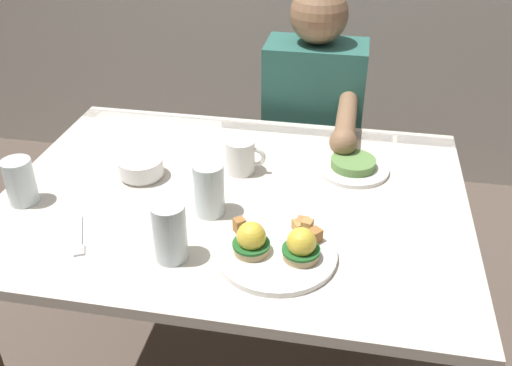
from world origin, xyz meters
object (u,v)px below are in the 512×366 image
object	(u,v)px
water_glass_extra	(170,235)
fruit_bowl	(141,167)
dining_table	(234,227)
eggs_benedict_plate	(277,248)
side_plate	(353,166)
coffee_mug	(241,155)
water_glass_near	(21,184)
water_glass_far	(209,192)
diner_person	(313,129)
fork	(79,238)

from	to	relation	value
water_glass_extra	fruit_bowl	bearing A→B (deg)	120.66
dining_table	eggs_benedict_plate	world-z (taller)	eggs_benedict_plate
water_glass_extra	side_plate	distance (m)	0.60
dining_table	coffee_mug	world-z (taller)	coffee_mug
eggs_benedict_plate	fruit_bowl	size ratio (longest dim) A/B	2.25
eggs_benedict_plate	side_plate	xyz separation A→B (m)	(0.15, 0.41, -0.01)
fruit_bowl	water_glass_extra	world-z (taller)	water_glass_extra
coffee_mug	water_glass_near	bearing A→B (deg)	-153.90
coffee_mug	water_glass_far	xyz separation A→B (m)	(-0.03, -0.21, 0.01)
water_glass_near	diner_person	xyz separation A→B (m)	(0.67, 0.74, -0.14)
fork	water_glass_extra	world-z (taller)	water_glass_extra
eggs_benedict_plate	water_glass_near	xyz separation A→B (m)	(-0.67, 0.10, 0.03)
coffee_mug	water_glass_extra	bearing A→B (deg)	-100.59
eggs_benedict_plate	coffee_mug	size ratio (longest dim) A/B	2.43
dining_table	coffee_mug	xyz separation A→B (m)	(-0.00, 0.12, 0.16)
fruit_bowl	water_glass_far	xyz separation A→B (m)	(0.23, -0.13, 0.03)
fork	coffee_mug	bearing A→B (deg)	50.39
eggs_benedict_plate	water_glass_extra	bearing A→B (deg)	-168.96
eggs_benedict_plate	fork	xyz separation A→B (m)	(-0.46, -0.02, -0.02)
fork	water_glass_extra	xyz separation A→B (m)	(0.23, -0.02, 0.06)
water_glass_near	water_glass_far	distance (m)	0.48
dining_table	coffee_mug	distance (m)	0.20
fork	water_glass_near	world-z (taller)	water_glass_near
water_glass_near	water_glass_extra	size ratio (longest dim) A/B	0.87
eggs_benedict_plate	fork	bearing A→B (deg)	-177.48
eggs_benedict_plate	coffee_mug	world-z (taller)	coffee_mug
eggs_benedict_plate	diner_person	xyz separation A→B (m)	(-0.00, 0.83, -0.11)
eggs_benedict_plate	water_glass_extra	size ratio (longest dim) A/B	1.96
dining_table	side_plate	size ratio (longest dim) A/B	6.00
water_glass_extra	side_plate	world-z (taller)	water_glass_extra
side_plate	eggs_benedict_plate	bearing A→B (deg)	-109.91
diner_person	dining_table	bearing A→B (deg)	-104.14
fruit_bowl	fork	xyz separation A→B (m)	(-0.05, -0.29, -0.03)
side_plate	diner_person	size ratio (longest dim) A/B	0.18
water_glass_extra	side_plate	size ratio (longest dim) A/B	0.69
diner_person	coffee_mug	bearing A→B (deg)	-107.72
water_glass_far	water_glass_extra	distance (m)	0.19
water_glass_near	side_plate	xyz separation A→B (m)	(0.82, 0.31, -0.04)
eggs_benedict_plate	water_glass_near	world-z (taller)	water_glass_near
eggs_benedict_plate	coffee_mug	distance (m)	0.38
coffee_mug	side_plate	distance (m)	0.31
water_glass_far	fruit_bowl	bearing A→B (deg)	149.99
water_glass_near	side_plate	size ratio (longest dim) A/B	0.60
eggs_benedict_plate	water_glass_far	size ratio (longest dim) A/B	2.00
water_glass_near	diner_person	size ratio (longest dim) A/B	0.11
dining_table	fruit_bowl	distance (m)	0.30
fork	water_glass_near	bearing A→B (deg)	149.89
water_glass_near	water_glass_extra	bearing A→B (deg)	-18.14
water_glass_extra	diner_person	distance (m)	0.92
dining_table	fork	bearing A→B (deg)	-140.67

